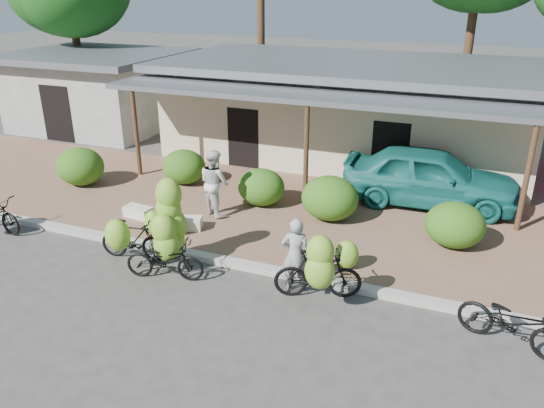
{
  "coord_description": "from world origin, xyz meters",
  "views": [
    {
      "loc": [
        4.32,
        -7.33,
        5.91
      ],
      "look_at": [
        0.21,
        3.0,
        1.2
      ],
      "focal_mm": 35.0,
      "sensor_mm": 36.0,
      "label": 1
    }
  ],
  "objects_px": {
    "bike_center": "(167,239)",
    "bike_far_right": "(513,322)",
    "sack_far": "(138,212)",
    "bystander": "(215,183)",
    "vendor": "(295,255)",
    "bike_left": "(130,239)",
    "sack_near": "(185,223)",
    "teal_van": "(430,177)",
    "bike_right": "(318,271)"
  },
  "relations": [
    {
      "from": "bike_center",
      "to": "bike_far_right",
      "type": "xyz_separation_m",
      "value": [
        6.88,
        -0.01,
        -0.31
      ]
    },
    {
      "from": "sack_far",
      "to": "bystander",
      "type": "relative_size",
      "value": 0.42
    },
    {
      "from": "bike_center",
      "to": "vendor",
      "type": "distance_m",
      "value": 2.8
    },
    {
      "from": "sack_far",
      "to": "bike_center",
      "type": "bearing_deg",
      "value": -42.41
    },
    {
      "from": "sack_far",
      "to": "bike_left",
      "type": "bearing_deg",
      "value": -58.79
    },
    {
      "from": "sack_near",
      "to": "bystander",
      "type": "xyz_separation_m",
      "value": [
        0.3,
        1.12,
        0.74
      ]
    },
    {
      "from": "bike_left",
      "to": "bike_far_right",
      "type": "bearing_deg",
      "value": -99.64
    },
    {
      "from": "bike_center",
      "to": "sack_near",
      "type": "bearing_deg",
      "value": 7.25
    },
    {
      "from": "bike_center",
      "to": "teal_van",
      "type": "relative_size",
      "value": 0.44
    },
    {
      "from": "sack_near",
      "to": "vendor",
      "type": "relative_size",
      "value": 0.53
    },
    {
      "from": "sack_near",
      "to": "vendor",
      "type": "bearing_deg",
      "value": -22.83
    },
    {
      "from": "bike_left",
      "to": "sack_near",
      "type": "relative_size",
      "value": 1.96
    },
    {
      "from": "bike_left",
      "to": "teal_van",
      "type": "bearing_deg",
      "value": -54.81
    },
    {
      "from": "bike_far_right",
      "to": "bike_right",
      "type": "bearing_deg",
      "value": 105.66
    },
    {
      "from": "bike_center",
      "to": "bike_far_right",
      "type": "bearing_deg",
      "value": -103.35
    },
    {
      "from": "bike_left",
      "to": "vendor",
      "type": "height_order",
      "value": "vendor"
    },
    {
      "from": "bike_left",
      "to": "sack_far",
      "type": "relative_size",
      "value": 2.22
    },
    {
      "from": "bike_far_right",
      "to": "bystander",
      "type": "xyz_separation_m",
      "value": [
        -7.26,
        2.95,
        0.52
      ]
    },
    {
      "from": "bike_right",
      "to": "bystander",
      "type": "xyz_separation_m",
      "value": [
        -3.73,
        2.87,
        0.32
      ]
    },
    {
      "from": "sack_far",
      "to": "bystander",
      "type": "bearing_deg",
      "value": 27.11
    },
    {
      "from": "vendor",
      "to": "bystander",
      "type": "relative_size",
      "value": 0.9
    },
    {
      "from": "bike_far_right",
      "to": "bike_left",
      "type": "bearing_deg",
      "value": 106.36
    },
    {
      "from": "bike_center",
      "to": "bystander",
      "type": "height_order",
      "value": "bike_center"
    },
    {
      "from": "bike_left",
      "to": "bike_center",
      "type": "height_order",
      "value": "bike_center"
    },
    {
      "from": "bike_far_right",
      "to": "bystander",
      "type": "bearing_deg",
      "value": 84.92
    },
    {
      "from": "sack_far",
      "to": "bystander",
      "type": "distance_m",
      "value": 2.18
    },
    {
      "from": "vendor",
      "to": "bike_center",
      "type": "bearing_deg",
      "value": -9.99
    },
    {
      "from": "bike_left",
      "to": "bike_far_right",
      "type": "distance_m",
      "value": 7.91
    },
    {
      "from": "bike_left",
      "to": "sack_far",
      "type": "bearing_deg",
      "value": 22.27
    },
    {
      "from": "bike_center",
      "to": "bike_left",
      "type": "bearing_deg",
      "value": 72.19
    },
    {
      "from": "bike_left",
      "to": "bystander",
      "type": "relative_size",
      "value": 0.93
    },
    {
      "from": "vendor",
      "to": "bystander",
      "type": "xyz_separation_m",
      "value": [
        -3.16,
        2.58,
        0.21
      ]
    },
    {
      "from": "bike_left",
      "to": "sack_far",
      "type": "distance_m",
      "value": 2.27
    },
    {
      "from": "bike_center",
      "to": "sack_far",
      "type": "distance_m",
      "value": 3.03
    },
    {
      "from": "bike_right",
      "to": "sack_far",
      "type": "height_order",
      "value": "bike_right"
    },
    {
      "from": "bike_left",
      "to": "bike_far_right",
      "type": "xyz_separation_m",
      "value": [
        7.91,
        -0.1,
        -0.08
      ]
    },
    {
      "from": "sack_near",
      "to": "teal_van",
      "type": "height_order",
      "value": "teal_van"
    },
    {
      "from": "sack_far",
      "to": "sack_near",
      "type": "bearing_deg",
      "value": -7.14
    },
    {
      "from": "bike_center",
      "to": "sack_near",
      "type": "distance_m",
      "value": 2.01
    },
    {
      "from": "bike_left",
      "to": "bike_right",
      "type": "distance_m",
      "value": 4.39
    },
    {
      "from": "bike_center",
      "to": "vendor",
      "type": "relative_size",
      "value": 1.31
    },
    {
      "from": "bike_center",
      "to": "sack_far",
      "type": "bearing_deg",
      "value": 34.36
    },
    {
      "from": "bike_left",
      "to": "bystander",
      "type": "bearing_deg",
      "value": -21.83
    },
    {
      "from": "bike_right",
      "to": "sack_near",
      "type": "height_order",
      "value": "bike_right"
    },
    {
      "from": "bike_right",
      "to": "teal_van",
      "type": "distance_m",
      "value": 5.85
    },
    {
      "from": "sack_far",
      "to": "vendor",
      "type": "xyz_separation_m",
      "value": [
        4.98,
        -1.65,
        0.54
      ]
    },
    {
      "from": "sack_near",
      "to": "vendor",
      "type": "height_order",
      "value": "vendor"
    },
    {
      "from": "bike_far_right",
      "to": "sack_far",
      "type": "bearing_deg",
      "value": 94.51
    },
    {
      "from": "bike_center",
      "to": "teal_van",
      "type": "distance_m",
      "value": 7.48
    },
    {
      "from": "bike_right",
      "to": "teal_van",
      "type": "xyz_separation_m",
      "value": [
        1.44,
        5.67,
        0.24
      ]
    }
  ]
}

